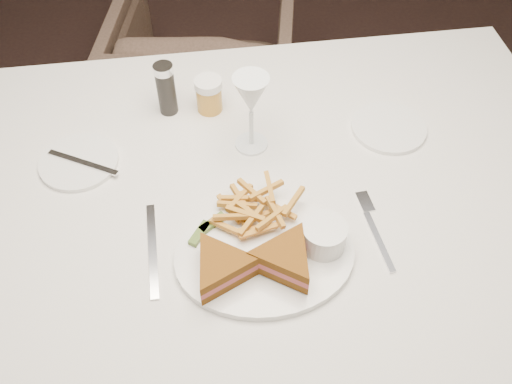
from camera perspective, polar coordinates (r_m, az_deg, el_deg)
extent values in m
cube|color=silver|center=(1.42, -0.28, -9.51)|extent=(1.38, 0.92, 0.75)
imported|color=#4B392E|center=(2.13, -5.00, 12.59)|extent=(0.72, 0.69, 0.63)
ellipsoid|color=white|center=(1.01, 0.87, -6.37)|extent=(0.32, 0.25, 0.01)
cube|color=silver|center=(1.04, -10.30, -5.70)|extent=(0.02, 0.21, 0.00)
cylinder|color=white|center=(1.21, -17.29, 2.90)|extent=(0.16, 0.16, 0.01)
cylinder|color=white|center=(1.26, 13.14, 6.30)|extent=(0.16, 0.16, 0.01)
cylinder|color=black|center=(1.25, -8.98, 10.14)|extent=(0.04, 0.04, 0.12)
cylinder|color=#BD842D|center=(1.26, -4.73, 9.65)|extent=(0.06, 0.06, 0.08)
cube|color=#445E21|center=(1.04, -4.37, -3.12)|extent=(0.05, 0.04, 0.01)
cube|color=#445E21|center=(1.03, -5.65, -4.15)|extent=(0.04, 0.05, 0.01)
cylinder|color=white|center=(1.01, 6.79, -4.37)|extent=(0.08, 0.08, 0.05)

